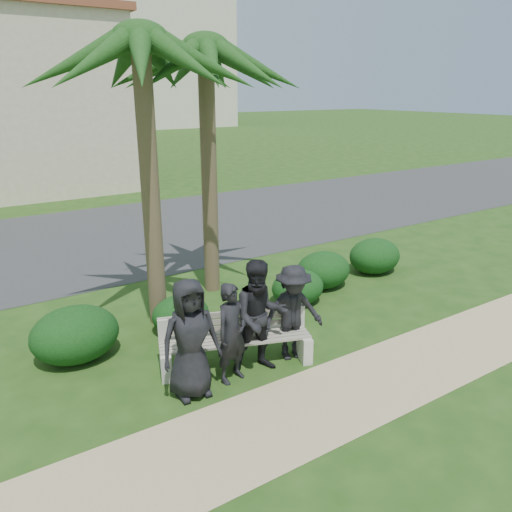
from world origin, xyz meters
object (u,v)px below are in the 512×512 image
object	(u,v)px
palm_left	(140,43)
man_b	(232,333)
man_d	(293,313)
man_a	(190,339)
park_bench	(235,344)
palm_right	(205,51)
man_c	(260,317)

from	to	relation	value
palm_left	man_b	bearing A→B (deg)	-86.44
man_d	man_a	bearing A→B (deg)	-165.22
park_bench	man_a	size ratio (longest dim) A/B	1.44
man_b	man_d	world-z (taller)	man_d
park_bench	man_d	distance (m)	1.03
man_b	park_bench	bearing A→B (deg)	40.53
man_d	palm_right	size ratio (longest dim) A/B	0.27
man_b	man_d	distance (m)	1.14
palm_left	man_d	bearing A→B (deg)	-61.99
man_b	man_d	size ratio (longest dim) A/B	0.97
man_c	palm_right	distance (m)	5.23
palm_left	park_bench	bearing A→B (deg)	-79.50
park_bench	palm_left	distance (m)	4.96
man_a	man_d	bearing A→B (deg)	5.05
man_c	palm_right	xyz separation A→B (m)	(0.95, 3.31, 3.93)
man_a	man_c	size ratio (longest dim) A/B	0.98
man_c	palm_right	size ratio (longest dim) A/B	0.31
man_d	palm_left	distance (m)	4.89
man_c	palm_left	xyz separation A→B (m)	(-0.65, 2.46, 3.94)
park_bench	man_a	xyz separation A→B (m)	(-0.92, -0.35, 0.50)
man_c	man_d	world-z (taller)	man_c
man_d	palm_right	world-z (taller)	palm_right
man_c	park_bench	bearing A→B (deg)	145.23
man_d	palm_right	distance (m)	5.21
man_a	park_bench	bearing A→B (deg)	24.03
man_a	man_c	world-z (taller)	man_c
palm_left	palm_right	world-z (taller)	palm_left
man_d	palm_right	xyz separation A→B (m)	(0.31, 3.28, 4.03)
man_d	park_bench	bearing A→B (deg)	174.98
man_d	palm_left	world-z (taller)	palm_left
man_b	man_c	xyz separation A→B (m)	(0.49, 0.01, 0.13)
man_a	man_b	size ratio (longest dim) A/B	1.14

